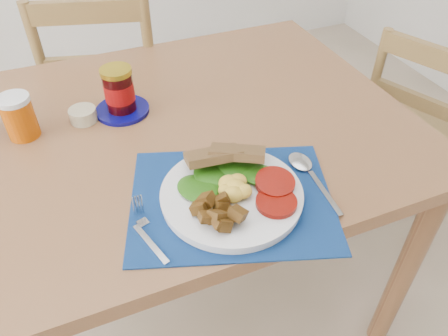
% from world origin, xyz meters
% --- Properties ---
extents(table, '(1.40, 0.90, 0.75)m').
position_xyz_m(table, '(0.00, 0.20, 0.67)').
color(table, brown).
rests_on(table, ground).
extents(chair_far, '(0.50, 0.49, 1.10)m').
position_xyz_m(chair_far, '(0.03, 0.80, 0.56)').
color(chair_far, brown).
rests_on(chair_far, ground).
extents(chair_end, '(0.47, 0.48, 1.00)m').
position_xyz_m(chair_end, '(1.00, 0.22, 0.52)').
color(chair_end, brown).
rests_on(chair_end, ground).
extents(placemat, '(0.49, 0.43, 0.00)m').
position_xyz_m(placemat, '(0.14, -0.10, 0.75)').
color(placemat, black).
rests_on(placemat, table).
extents(breakfast_plate, '(0.28, 0.28, 0.07)m').
position_xyz_m(breakfast_plate, '(0.14, -0.10, 0.77)').
color(breakfast_plate, silver).
rests_on(breakfast_plate, placemat).
extents(fork, '(0.04, 0.16, 0.00)m').
position_xyz_m(fork, '(-0.04, -0.12, 0.76)').
color(fork, '#B2B5BA').
rests_on(fork, placemat).
extents(spoon, '(0.05, 0.20, 0.01)m').
position_xyz_m(spoon, '(0.32, -0.09, 0.76)').
color(spoon, '#B2B5BA').
rests_on(spoon, placemat).
extents(juice_glass, '(0.07, 0.07, 0.10)m').
position_xyz_m(juice_glass, '(-0.23, 0.29, 0.80)').
color(juice_glass, '#AE4604').
rests_on(juice_glass, table).
extents(ramekin, '(0.07, 0.07, 0.03)m').
position_xyz_m(ramekin, '(-0.09, 0.30, 0.77)').
color(ramekin, tan).
rests_on(ramekin, table).
extents(jam_on_saucer, '(0.14, 0.14, 0.12)m').
position_xyz_m(jam_on_saucer, '(0.01, 0.30, 0.80)').
color(jam_on_saucer, '#050557').
rests_on(jam_on_saucer, table).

